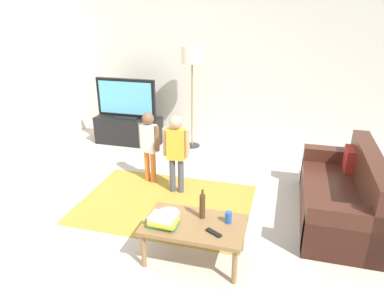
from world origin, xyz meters
TOP-DOWN VIEW (x-y plane):
  - ground at (0.00, 0.00)m, footprint 7.80×7.80m
  - wall_back at (0.00, 3.00)m, footprint 6.00×0.12m
  - area_rug at (-0.30, 0.36)m, footprint 2.20×1.60m
  - tv_stand at (-1.68, 2.30)m, footprint 1.20×0.44m
  - tv at (-1.68, 2.28)m, footprint 1.10×0.28m
  - couch at (1.89, 0.60)m, footprint 0.80×1.80m
  - floor_lamp at (-0.50, 2.45)m, footprint 0.36×0.36m
  - child_near_tv at (-0.72, 0.93)m, footprint 0.34×0.18m
  - child_center at (-0.25, 0.72)m, footprint 0.37×0.18m
  - coffee_table at (0.35, -0.59)m, footprint 1.00×0.60m
  - book_stack at (0.07, -0.70)m, footprint 0.29×0.24m
  - bottle at (0.40, -0.47)m, footprint 0.06×0.06m
  - tv_remote at (0.57, -0.71)m, footprint 0.17×0.13m
  - soda_can at (0.67, -0.49)m, footprint 0.07×0.07m
  - plate at (0.05, -0.49)m, footprint 0.22×0.22m

SIDE VIEW (x-z plane):
  - ground at x=0.00m, z-range 0.00..0.00m
  - area_rug at x=-0.30m, z-range 0.00..0.01m
  - tv_stand at x=-1.68m, z-range -0.01..0.49m
  - couch at x=1.89m, z-range -0.14..0.72m
  - coffee_table at x=0.35m, z-range 0.16..0.58m
  - plate at x=0.05m, z-range 0.42..0.44m
  - tv_remote at x=0.57m, z-range 0.42..0.44m
  - book_stack at x=0.07m, z-range 0.42..0.52m
  - soda_can at x=0.67m, z-range 0.42..0.54m
  - bottle at x=0.40m, z-range 0.40..0.71m
  - child_near_tv at x=-0.72m, z-range 0.11..1.15m
  - child_center at x=-0.25m, z-range 0.11..1.21m
  - tv at x=-1.68m, z-range 0.49..1.20m
  - wall_back at x=0.00m, z-range 0.00..2.70m
  - floor_lamp at x=-0.50m, z-range 0.65..2.43m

